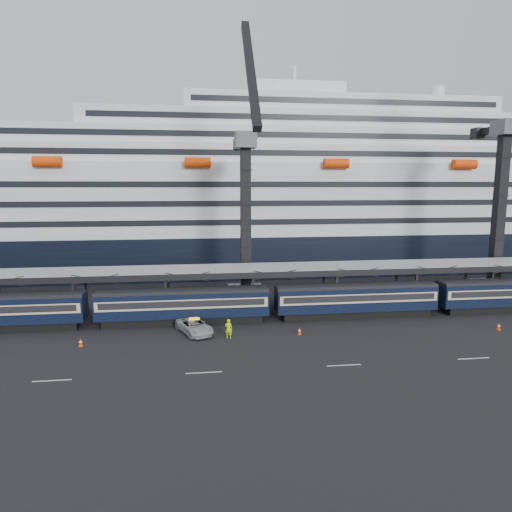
# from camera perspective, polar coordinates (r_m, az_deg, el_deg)

# --- Properties ---
(ground) EXTENTS (260.00, 260.00, 0.00)m
(ground) POSITION_cam_1_polar(r_m,az_deg,el_deg) (50.32, 24.99, -9.77)
(ground) COLOR black
(ground) RESTS_ON ground
(train) EXTENTS (133.05, 3.00, 4.05)m
(train) POSITION_cam_1_polar(r_m,az_deg,el_deg) (56.09, 15.62, -5.05)
(train) COLOR black
(train) RESTS_ON ground
(canopy) EXTENTS (130.00, 6.25, 5.53)m
(canopy) POSITION_cam_1_polar(r_m,az_deg,el_deg) (60.95, 18.29, -1.15)
(canopy) COLOR gray
(canopy) RESTS_ON ground
(cruise_ship) EXTENTS (214.09, 28.84, 34.00)m
(cruise_ship) POSITION_cam_1_polar(r_m,az_deg,el_deg) (89.70, 8.98, 6.80)
(cruise_ship) COLOR black
(cruise_ship) RESTS_ON ground
(crane_dark_near) EXTENTS (4.50, 17.75, 35.08)m
(crane_dark_near) POSITION_cam_1_polar(r_m,az_deg,el_deg) (59.05, -1.27, 5.51)
(crane_dark_near) COLOR #53565C
(crane_dark_near) RESTS_ON ground
(crane_dark_mid) EXTENTS (4.50, 18.24, 39.64)m
(crane_dark_mid) POSITION_cam_1_polar(r_m,az_deg,el_deg) (70.95, 28.39, 6.17)
(crane_dark_mid) COLOR #53565C
(crane_dark_mid) RESTS_ON ground
(pickup_truck) EXTENTS (4.46, 5.95, 1.50)m
(pickup_truck) POSITION_cam_1_polar(r_m,az_deg,el_deg) (48.61, -7.70, -8.71)
(pickup_truck) COLOR #A4A5AB
(pickup_truck) RESTS_ON ground
(worker) EXTENTS (0.84, 0.67, 2.03)m
(worker) POSITION_cam_1_polar(r_m,az_deg,el_deg) (46.65, -3.45, -9.06)
(worker) COLOR #CCFF0D
(worker) RESTS_ON ground
(traffic_cone_b) EXTENTS (0.43, 0.43, 0.85)m
(traffic_cone_b) POSITION_cam_1_polar(r_m,az_deg,el_deg) (47.66, -21.08, -10.02)
(traffic_cone_b) COLOR #F03F07
(traffic_cone_b) RESTS_ON ground
(traffic_cone_c) EXTENTS (0.40, 0.40, 0.79)m
(traffic_cone_c) POSITION_cam_1_polar(r_m,az_deg,el_deg) (48.18, 5.46, -9.28)
(traffic_cone_c) COLOR #F03F07
(traffic_cone_c) RESTS_ON ground
(traffic_cone_d) EXTENTS (0.42, 0.42, 0.83)m
(traffic_cone_d) POSITION_cam_1_polar(r_m,az_deg,el_deg) (55.84, 28.07, -7.74)
(traffic_cone_d) COLOR #F03F07
(traffic_cone_d) RESTS_ON ground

